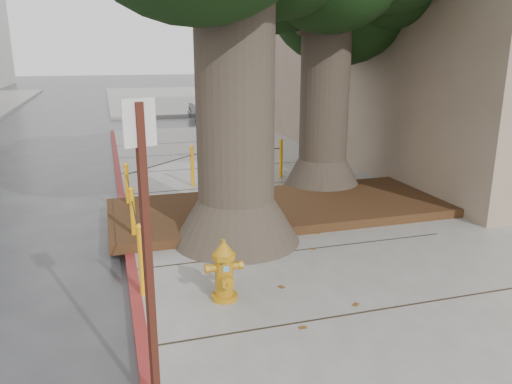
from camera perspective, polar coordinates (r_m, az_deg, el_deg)
ground at (r=6.01m, az=7.42°, el=-15.44°), size 140.00×140.00×0.00m
sidewalk_far at (r=35.75m, az=-3.46°, el=10.81°), size 16.00×20.00×0.15m
curb_red at (r=7.78m, az=-14.15°, el=-7.66°), size 0.14×26.00×0.16m
planter_bed at (r=9.55m, az=2.95°, el=-1.80°), size 6.40×2.60×0.16m
building_side_white at (r=35.68m, az=14.65°, el=17.46°), size 10.00×10.00×9.00m
building_side_grey at (r=44.02m, az=17.64°, el=18.77°), size 12.00×14.00×12.00m
bollard_ring at (r=9.46m, az=-8.14°, el=0.63°), size 3.79×5.39×0.95m
fire_hydrant at (r=6.16m, az=-3.66°, el=-8.94°), size 0.41×0.36×0.78m
signpost at (r=4.07m, az=-12.37°, el=-5.72°), size 0.25×0.10×2.62m
car_silver at (r=24.18m, az=-3.92°, el=9.61°), size 3.36×1.61×1.11m
car_red at (r=27.62m, az=16.28°, el=9.86°), size 3.67×1.53×1.18m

